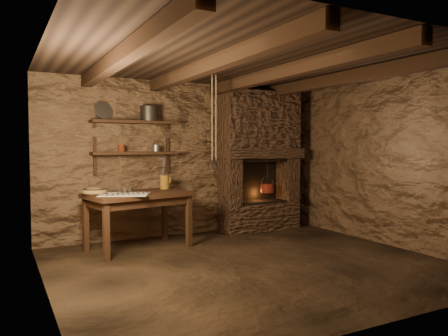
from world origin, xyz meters
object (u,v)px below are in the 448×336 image
iron_stockpot (149,114)px  red_pot (267,187)px  work_table (139,219)px  wooden_bowl (94,192)px  stoneware_jug (165,175)px

iron_stockpot → red_pot: 2.32m
work_table → wooden_bowl: 0.70m
work_table → iron_stockpot: (0.33, 0.50, 1.45)m
wooden_bowl → iron_stockpot: size_ratio=1.22×
work_table → stoneware_jug: size_ratio=3.20×
stoneware_jug → red_pot: bearing=7.6°
iron_stockpot → red_pot: size_ratio=0.49×
wooden_bowl → red_pot: red_pot is taller
work_table → red_pot: (2.33, 0.38, 0.29)m
wooden_bowl → work_table: bearing=-1.0°
wooden_bowl → iron_stockpot: 1.48m
stoneware_jug → wooden_bowl: stoneware_jug is taller
work_table → wooden_bowl: wooden_bowl is taller
stoneware_jug → wooden_bowl: (-1.06, -0.28, -0.16)m
stoneware_jug → wooden_bowl: 1.11m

